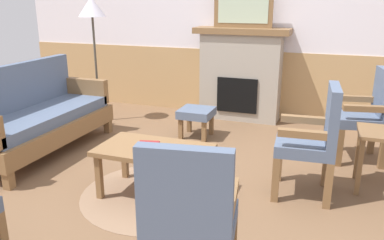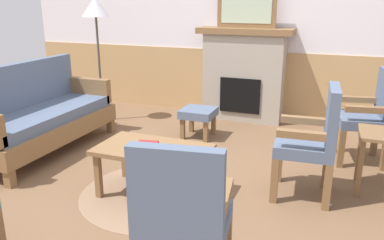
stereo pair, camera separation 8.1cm
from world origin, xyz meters
TOP-DOWN VIEW (x-y plane):
  - ground_plane at (0.00, 0.00)m, footprint 14.00×14.00m
  - wall_back at (0.00, 2.60)m, footprint 7.20×0.14m
  - fireplace at (0.00, 2.35)m, footprint 1.30×0.44m
  - framed_picture at (0.00, 2.35)m, footprint 0.80×0.04m
  - couch at (-1.80, 0.31)m, footprint 0.70×1.80m
  - coffee_table at (-0.15, -0.18)m, footprint 0.96×0.56m
  - round_rug at (-0.15, -0.18)m, footprint 1.31×1.31m
  - book_on_table at (-0.21, -0.18)m, footprint 0.21×0.20m
  - footstool at (-0.32, 1.38)m, footprint 0.40×0.40m
  - armchair_near_fireplace at (1.60, 1.30)m, footprint 0.56×0.56m
  - armchair_by_window_left at (1.12, 0.30)m, footprint 0.51×0.51m
  - armchair_front_center at (0.57, -1.25)m, footprint 0.55×0.55m
  - side_table at (1.69, 0.61)m, footprint 0.44×0.44m
  - floor_lamp_by_couch at (-1.83, 1.54)m, footprint 0.36×0.36m

SIDE VIEW (x-z plane):
  - ground_plane at x=0.00m, z-range 0.00..0.00m
  - round_rug at x=-0.15m, z-range 0.00..0.01m
  - footstool at x=-0.32m, z-range 0.10..0.46m
  - coffee_table at x=-0.15m, z-range 0.17..0.61m
  - couch at x=-1.80m, z-range -0.09..0.89m
  - side_table at x=1.69m, z-range 0.16..0.71m
  - book_on_table at x=-0.21m, z-range 0.44..0.47m
  - armchair_near_fireplace at x=1.60m, z-range 0.05..1.03m
  - armchair_by_window_left at x=1.12m, z-range 0.05..1.03m
  - armchair_front_center at x=0.57m, z-range 0.05..1.03m
  - fireplace at x=0.00m, z-range 0.01..1.29m
  - wall_back at x=0.00m, z-range -0.04..2.66m
  - floor_lamp_by_couch at x=-1.83m, z-range 0.61..2.29m
  - framed_picture at x=0.00m, z-range 1.28..1.84m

